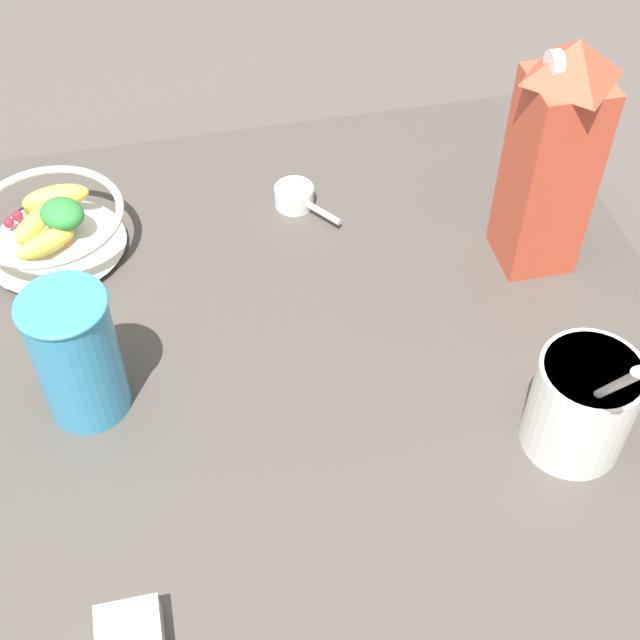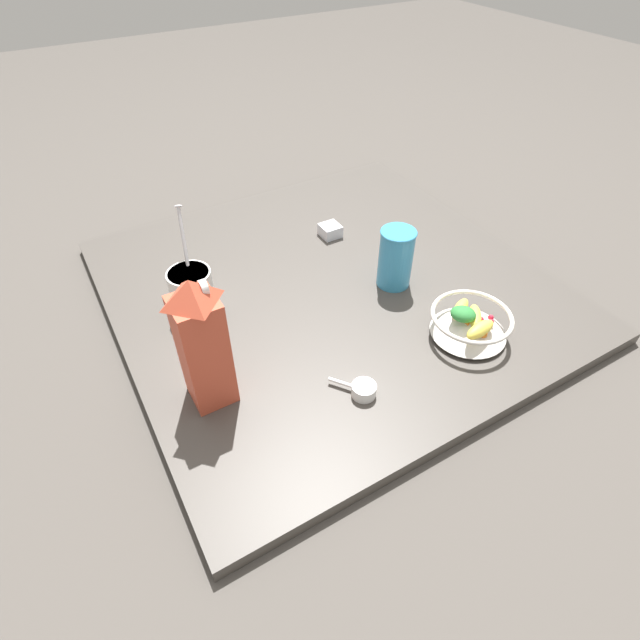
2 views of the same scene
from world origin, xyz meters
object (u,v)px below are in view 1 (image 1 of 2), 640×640
object	(u,v)px
fruit_bowl	(51,227)
milk_carton	(552,158)
drinking_cup	(76,354)
spice_jar	(131,639)
yogurt_tub	(583,402)

from	to	relation	value
fruit_bowl	milk_carton	world-z (taller)	milk_carton
fruit_bowl	milk_carton	bearing A→B (deg)	77.11
fruit_bowl	milk_carton	distance (m)	0.59
drinking_cup	fruit_bowl	bearing A→B (deg)	-173.03
spice_jar	yogurt_tub	bearing A→B (deg)	104.97
fruit_bowl	spice_jar	xyz separation A→B (m)	(0.52, 0.05, -0.02)
fruit_bowl	drinking_cup	distance (m)	0.25
milk_carton	drinking_cup	xyz separation A→B (m)	(0.12, -0.54, -0.07)
drinking_cup	spice_jar	world-z (taller)	drinking_cup
yogurt_tub	drinking_cup	bearing A→B (deg)	-107.71
drinking_cup	yogurt_tub	bearing A→B (deg)	72.29
spice_jar	fruit_bowl	bearing A→B (deg)	-174.08
fruit_bowl	yogurt_tub	world-z (taller)	yogurt_tub
milk_carton	drinking_cup	bearing A→B (deg)	-77.93
milk_carton	spice_jar	distance (m)	0.66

